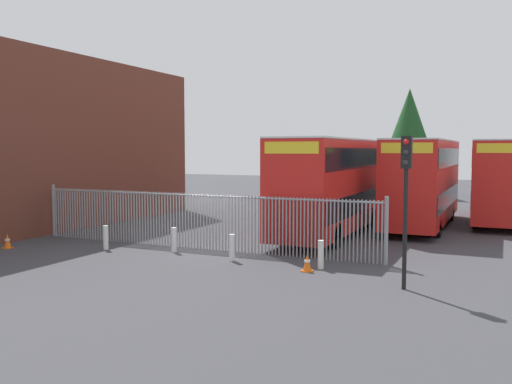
# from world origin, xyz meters

# --- Properties ---
(ground_plane) EXTENTS (100.00, 100.00, 0.00)m
(ground_plane) POSITION_xyz_m (0.00, 8.00, 0.00)
(ground_plane) COLOR #3D3D42
(depot_building_brick) EXTENTS (6.79, 21.23, 8.58)m
(depot_building_brick) POSITION_xyz_m (-12.08, 1.18, 4.29)
(depot_building_brick) COLOR brown
(depot_building_brick) RESTS_ON ground
(palisade_fence) EXTENTS (15.14, 0.14, 2.35)m
(palisade_fence) POSITION_xyz_m (-0.79, 0.00, 1.18)
(palisade_fence) COLOR gray
(palisade_fence) RESTS_ON ground
(double_decker_bus_near_gate) EXTENTS (2.54, 10.81, 4.42)m
(double_decker_bus_near_gate) POSITION_xyz_m (3.15, 5.62, 2.42)
(double_decker_bus_near_gate) COLOR red
(double_decker_bus_near_gate) RESTS_ON ground
(double_decker_bus_behind_fence_left) EXTENTS (2.54, 10.81, 4.42)m
(double_decker_bus_behind_fence_left) POSITION_xyz_m (10.15, 13.96, 2.42)
(double_decker_bus_behind_fence_left) COLOR red
(double_decker_bus_behind_fence_left) RESTS_ON ground
(double_decker_bus_behind_fence_right) EXTENTS (2.54, 10.81, 4.42)m
(double_decker_bus_behind_fence_right) POSITION_xyz_m (6.53, 10.28, 2.42)
(double_decker_bus_behind_fence_right) COLOR red
(double_decker_bus_behind_fence_right) RESTS_ON ground
(bollard_near_left) EXTENTS (0.20, 0.20, 0.95)m
(bollard_near_left) POSITION_xyz_m (-3.88, -1.72, 0.47)
(bollard_near_left) COLOR silver
(bollard_near_left) RESTS_ON ground
(bollard_center_front) EXTENTS (0.20, 0.20, 0.95)m
(bollard_center_front) POSITION_xyz_m (-1.15, -1.04, 0.47)
(bollard_center_front) COLOR silver
(bollard_center_front) RESTS_ON ground
(bollard_near_right) EXTENTS (0.20, 0.20, 0.95)m
(bollard_near_right) POSITION_xyz_m (1.65, -1.62, 0.47)
(bollard_near_right) COLOR silver
(bollard_near_right) RESTS_ON ground
(bollard_far_right) EXTENTS (0.20, 0.20, 0.95)m
(bollard_far_right) POSITION_xyz_m (4.90, -1.53, 0.47)
(bollard_far_right) COLOR silver
(bollard_far_right) RESTS_ON ground
(traffic_cone_by_gate) EXTENTS (0.34, 0.34, 0.59)m
(traffic_cone_by_gate) POSITION_xyz_m (4.63, -2.10, 0.29)
(traffic_cone_by_gate) COLOR orange
(traffic_cone_by_gate) RESTS_ON ground
(traffic_cone_mid_forecourt) EXTENTS (0.34, 0.34, 0.59)m
(traffic_cone_mid_forecourt) POSITION_xyz_m (-7.63, -3.14, 0.29)
(traffic_cone_mid_forecourt) COLOR orange
(traffic_cone_mid_forecourt) RESTS_ON ground
(traffic_light_kerbside) EXTENTS (0.28, 0.33, 4.30)m
(traffic_light_kerbside) POSITION_xyz_m (7.84, -3.09, 2.99)
(traffic_light_kerbside) COLOR black
(traffic_light_kerbside) RESTS_ON ground
(tree_tall_back) EXTENTS (5.03, 5.03, 9.11)m
(tree_tall_back) POSITION_xyz_m (2.74, 29.15, 5.51)
(tree_tall_back) COLOR #4C3823
(tree_tall_back) RESTS_ON ground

